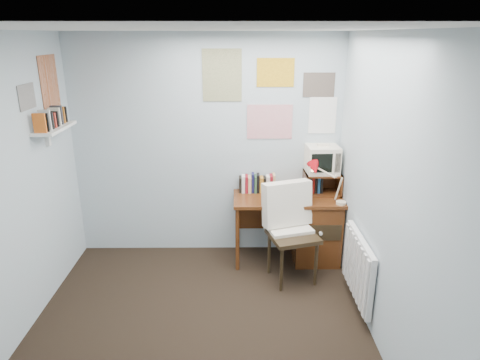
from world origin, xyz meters
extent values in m
plane|color=black|center=(0.00, 0.00, 0.00)|extent=(3.50, 3.50, 0.00)
cube|color=#ACB7C5|center=(0.00, 1.75, 1.25)|extent=(3.00, 0.02, 2.50)
cube|color=#ACB7C5|center=(1.50, 0.00, 1.25)|extent=(0.02, 3.50, 2.50)
cube|color=white|center=(0.00, 0.00, 2.50)|extent=(3.00, 3.50, 0.02)
cube|color=#582D14|center=(0.90, 1.48, 0.74)|extent=(1.20, 0.55, 0.03)
cube|color=#582D14|center=(1.23, 1.48, 0.36)|extent=(0.50, 0.50, 0.72)
cylinder|color=#582D14|center=(0.34, 1.24, 0.36)|extent=(0.04, 0.04, 0.72)
cylinder|color=#582D14|center=(0.34, 1.71, 0.36)|extent=(0.04, 0.04, 0.72)
cube|color=#582D14|center=(0.65, 1.73, 0.42)|extent=(0.64, 0.02, 0.30)
cube|color=black|center=(0.91, 1.05, 0.50)|extent=(0.62, 0.61, 1.00)
cube|color=red|center=(1.44, 1.27, 0.95)|extent=(0.33, 0.30, 0.39)
cube|color=#582D14|center=(1.29, 1.59, 0.89)|extent=(0.40, 0.30, 0.25)
cube|color=#F0E3C8|center=(1.28, 1.61, 1.17)|extent=(0.36, 0.33, 0.33)
cube|color=#582D14|center=(0.66, 1.66, 0.87)|extent=(0.60, 0.14, 0.22)
cube|color=white|center=(1.46, 0.55, 0.42)|extent=(0.09, 0.80, 0.60)
cube|color=white|center=(-1.40, 1.10, 1.62)|extent=(0.20, 0.62, 0.24)
cube|color=white|center=(0.70, 1.74, 1.85)|extent=(1.20, 0.01, 0.90)
cube|color=white|center=(-1.49, 1.10, 2.00)|extent=(0.01, 0.70, 0.60)
camera|label=1|loc=(0.33, -2.92, 2.47)|focal=32.00mm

